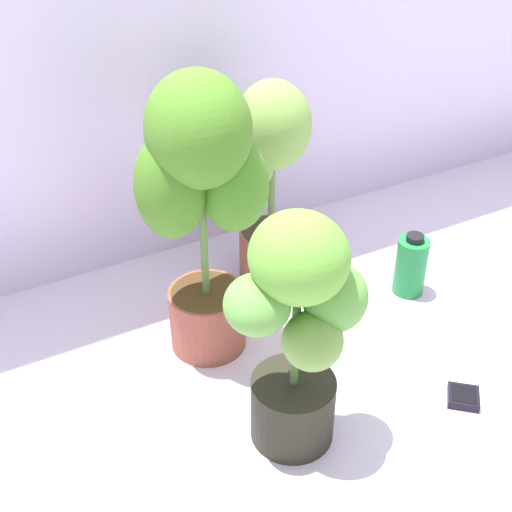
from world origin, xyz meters
name	(u,v)px	position (x,y,z in m)	size (l,w,h in m)	color
ground_plane	(362,382)	(0.00, 0.00, 0.00)	(8.00, 8.00, 0.00)	silver
potted_plant_front_left	(299,326)	(-0.26, -0.07, 0.35)	(0.38, 0.30, 0.63)	#28261B
potted_plant_back_left	(201,191)	(-0.30, 0.35, 0.50)	(0.40, 0.29, 0.81)	#964B3A
potted_plant_back_center	(265,170)	(0.01, 0.56, 0.38)	(0.36, 0.28, 0.66)	brown
hygrometer_box	(463,397)	(0.19, -0.18, 0.01)	(0.11, 0.11, 0.03)	black
nutrient_bottle	(411,265)	(0.37, 0.27, 0.10)	(0.10, 0.10, 0.21)	#1E853D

